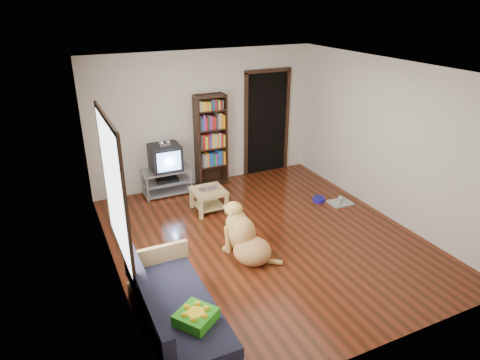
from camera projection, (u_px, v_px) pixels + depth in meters
name	position (u px, v px, depth m)	size (l,w,h in m)	color
ground	(265.00, 239.00, 6.68)	(5.00, 5.00, 0.00)	#591F0F
ceiling	(269.00, 69.00, 5.64)	(5.00, 5.00, 0.00)	white
wall_back	(205.00, 119.00, 8.24)	(4.50, 4.50, 0.00)	beige
wall_front	(392.00, 245.00, 4.09)	(4.50, 4.50, 0.00)	beige
wall_left	(107.00, 189.00, 5.28)	(5.00, 5.00, 0.00)	beige
wall_right	(387.00, 140.00, 7.04)	(5.00, 5.00, 0.00)	beige
green_cushion	(196.00, 317.00, 4.36)	(0.36, 0.36, 0.12)	green
laptop	(209.00, 190.00, 7.37)	(0.32, 0.21, 0.03)	#B8B7BC
dog_bowl	(319.00, 199.00, 7.87)	(0.22, 0.22, 0.08)	#1C1593
grey_rag	(340.00, 203.00, 7.79)	(0.40, 0.32, 0.03)	#A5A5A5
window	(114.00, 189.00, 4.79)	(0.03, 1.46, 1.70)	white
doorway	(267.00, 120.00, 8.82)	(1.03, 0.05, 2.19)	black
tv_stand	(167.00, 181.00, 8.09)	(0.90, 0.45, 0.50)	#99999E
crt_tv	(165.00, 157.00, 7.92)	(0.55, 0.52, 0.58)	black
bookshelf	(211.00, 136.00, 8.24)	(0.60, 0.30, 1.80)	black
sofa	(175.00, 316.00, 4.70)	(0.80, 1.80, 0.80)	tan
coffee_table	(209.00, 196.00, 7.45)	(0.55, 0.55, 0.40)	tan
dog	(245.00, 238.00, 6.10)	(0.70, 0.93, 0.84)	#B48245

